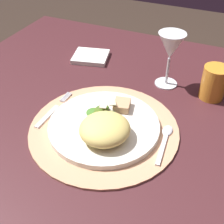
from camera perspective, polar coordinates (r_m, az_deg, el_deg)
The scene contains 11 objects.
dining_table at distance 0.93m, azimuth 1.21°, elevation -8.24°, with size 1.17×1.01×0.74m.
placemat at distance 0.75m, azimuth -1.55°, elevation -3.22°, with size 0.38×0.38×0.01m, color tan.
dinner_plate at distance 0.74m, azimuth -1.57°, elevation -2.63°, with size 0.28×0.28×0.01m, color white.
pasta_serving at distance 0.68m, azimuth -1.40°, elevation -3.28°, with size 0.12×0.12×0.05m, color #E8CE6C.
salad_greens at distance 0.76m, azimuth -2.14°, elevation -0.06°, with size 0.08×0.08×0.03m.
bread_piece at distance 0.78m, azimuth 1.94°, elevation 1.32°, with size 0.05×0.04×0.02m, color tan.
fork at distance 0.81m, azimuth -11.45°, elevation 0.22°, with size 0.01×0.17×0.00m.
spoon at distance 0.73m, azimuth 10.31°, elevation -4.87°, with size 0.03×0.14×0.01m.
napkin at distance 1.05m, azimuth -4.14°, elevation 10.63°, with size 0.12×0.10×0.01m, color white.
wine_glass at distance 0.87m, azimuth 11.30°, elevation 12.09°, with size 0.08×0.08×0.17m.
amber_tumbler at distance 0.88m, azimuth 19.12°, elevation 5.38°, with size 0.07×0.07×0.10m, color orange.
Camera 1 is at (0.24, -0.58, 1.24)m, focal length 47.20 mm.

